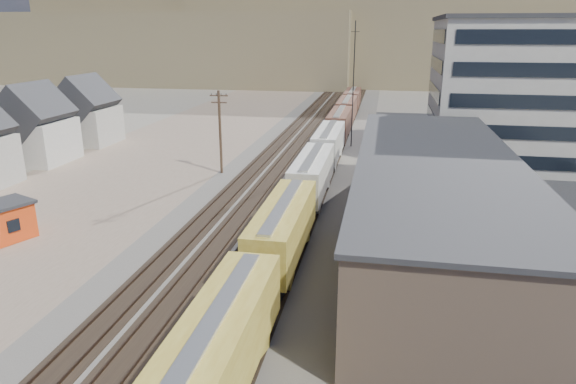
% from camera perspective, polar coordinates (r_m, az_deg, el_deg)
% --- Properties ---
extents(ballast_bed, '(18.00, 200.00, 0.06)m').
position_cam_1_polar(ballast_bed, '(68.85, 1.44, 3.52)').
color(ballast_bed, '#4C4742').
rests_on(ballast_bed, ground).
extents(dirt_yard, '(24.00, 180.00, 0.03)m').
position_cam_1_polar(dirt_yard, '(65.93, -17.46, 2.06)').
color(dirt_yard, '#745F50').
rests_on(dirt_yard, ground).
extents(asphalt_lot, '(26.00, 120.00, 0.04)m').
position_cam_1_polar(asphalt_lot, '(54.80, 22.07, -1.50)').
color(asphalt_lot, '#232326').
rests_on(asphalt_lot, ground).
extents(rail_tracks, '(11.40, 200.00, 0.24)m').
position_cam_1_polar(rail_tracks, '(68.92, 0.99, 3.61)').
color(rail_tracks, black).
rests_on(rail_tracks, ground).
extents(freight_train, '(3.00, 119.74, 4.46)m').
position_cam_1_polar(freight_train, '(59.29, 3.74, 3.94)').
color(freight_train, black).
rests_on(freight_train, ground).
extents(warehouse, '(12.40, 40.40, 7.25)m').
position_cam_1_polar(warehouse, '(43.20, 15.91, -0.72)').
color(warehouse, tan).
rests_on(warehouse, ground).
extents(office_tower, '(22.60, 18.60, 18.45)m').
position_cam_1_polar(office_tower, '(73.37, 24.65, 10.16)').
color(office_tower, '#9E998E').
rests_on(office_tower, ground).
extents(utility_pole_north, '(2.20, 0.32, 10.00)m').
position_cam_1_polar(utility_pole_north, '(62.08, -7.55, 6.81)').
color(utility_pole_north, '#382619').
rests_on(utility_pole_north, ground).
extents(radio_mast, '(1.20, 0.16, 18.00)m').
position_cam_1_polar(radio_mast, '(76.47, 7.27, 11.72)').
color(radio_mast, black).
rests_on(radio_mast, ground).
extents(hills_north, '(265.00, 80.00, 32.00)m').
position_cam_1_polar(hills_north, '(184.19, 7.70, 16.57)').
color(hills_north, brown).
rests_on(hills_north, ground).
extents(maintenance_shed, '(4.89, 5.41, 3.24)m').
position_cam_1_polar(maintenance_shed, '(48.40, -29.07, -2.86)').
color(maintenance_shed, '#F04716').
rests_on(maintenance_shed, ground).
extents(parked_car_blue, '(5.57, 5.97, 1.56)m').
position_cam_1_polar(parked_car_blue, '(55.90, 23.43, -0.49)').
color(parked_car_blue, navy).
rests_on(parked_car_blue, ground).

